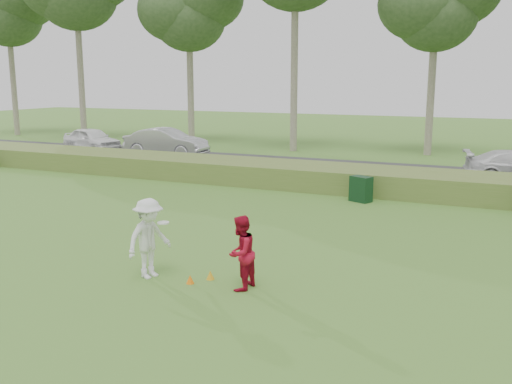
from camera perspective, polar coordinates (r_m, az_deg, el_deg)
The scene contains 13 objects.
ground at distance 13.25m, azimuth -7.22°, elevation -8.63°, with size 120.00×120.00×0.00m, color #3E7326.
reed_strip at distance 23.87m, azimuth 7.93°, elevation 1.43°, with size 80.00×3.00×0.90m, color #526D2B.
park_road at distance 28.71m, azimuth 10.75°, elevation 2.15°, with size 80.00×6.00×0.06m, color #2D2D2D.
tree_0 at distance 50.27m, azimuth -23.61°, elevation 16.35°, with size 6.76×6.76×13.00m.
tree_2 at distance 40.49m, azimuth -6.74°, elevation 17.57°, with size 6.50×6.50×12.00m.
tree_4 at distance 35.62m, azimuth 17.57°, elevation 17.40°, with size 6.24×6.24×11.50m.
player_white at distance 13.22m, azimuth -10.65°, elevation -4.58°, with size 1.02×1.33×1.85m.
player_red at distance 12.30m, azimuth -1.55°, elevation -6.10°, with size 0.79×0.62×1.64m, color #AA0E27.
cone_orange at distance 12.93m, azimuth -6.61°, elevation -8.66°, with size 0.18×0.18×0.20m, color orange.
cone_yellow at distance 13.14m, azimuth -4.59°, elevation -8.28°, with size 0.19×0.19×0.21m, color gold.
utility_cabinet at distance 21.44m, azimuth 10.45°, elevation 0.30°, with size 0.76×0.48×0.95m, color #103219.
car_left at distance 36.81m, azimuth -16.09°, elevation 5.08°, with size 1.72×4.28×1.46m, color white.
car_mid at distance 33.59m, azimuth -8.97°, elevation 4.95°, with size 1.70×4.87×1.61m, color silver.
Camera 1 is at (6.58, -10.58, 4.50)m, focal length 40.00 mm.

